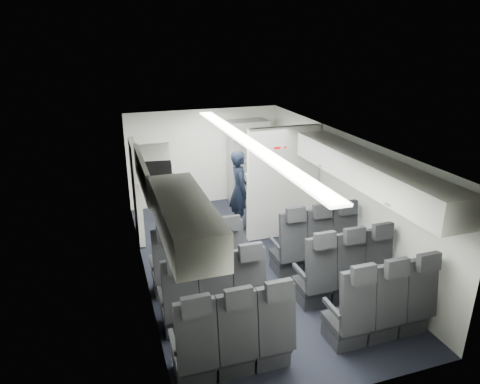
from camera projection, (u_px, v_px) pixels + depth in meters
cabin_shell at (248, 202)px, 6.94m from camera, size 3.41×6.01×2.16m
seat_row_front at (259, 256)px, 6.71m from camera, size 3.33×0.56×1.24m
seat_row_mid at (281, 286)px, 5.91m from camera, size 3.33×0.56×1.24m
seat_row_rear at (311, 326)px, 5.11m from camera, size 3.33×0.56×1.24m
overhead_bin_left_rear at (185, 218)px, 4.49m from camera, size 0.53×1.80×0.40m
overhead_bin_left_front_open at (158, 179)px, 6.08m from camera, size 0.64×1.70×0.72m
overhead_bin_right_rear at (407, 190)px, 5.31m from camera, size 0.53×1.80×0.40m
overhead_bin_right_front at (335, 155)px, 6.87m from camera, size 0.53×1.70×0.40m
bulkhead_partition at (283, 183)px, 7.95m from camera, size 1.40×0.15×2.13m
galley_unit at (248, 162)px, 9.70m from camera, size 0.85×0.52×1.90m
boarding_door at (136, 191)px, 7.90m from camera, size 0.12×1.27×1.86m
flight_attendant at (239, 190)px, 8.43m from camera, size 0.42×0.60×1.58m
carry_on_bag at (156, 173)px, 6.14m from camera, size 0.47×0.35×0.26m
papers at (249, 175)px, 8.34m from camera, size 0.20×0.11×0.15m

